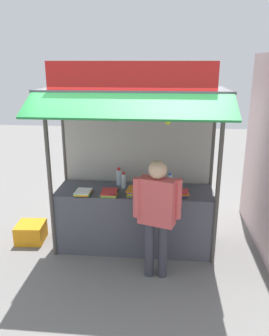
% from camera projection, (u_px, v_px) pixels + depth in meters
% --- Properties ---
extents(ground_plane, '(20.00, 20.00, 0.00)m').
position_uv_depth(ground_plane, '(134.00, 245.00, 5.42)').
color(ground_plane, slate).
extents(stall_counter, '(2.35, 0.73, 0.95)m').
position_uv_depth(stall_counter, '(134.00, 218.00, 5.28)').
color(stall_counter, '#4C4C56').
rests_on(stall_counter, ground).
extents(stall_structure, '(2.55, 1.52, 2.81)m').
position_uv_depth(stall_structure, '(135.00, 140.00, 4.99)').
color(stall_structure, '#4C4742').
rests_on(stall_structure, ground).
extents(water_bottle_mid_right, '(0.06, 0.06, 0.22)m').
position_uv_depth(water_bottle_mid_right, '(170.00, 181.00, 5.23)').
color(water_bottle_mid_right, silver).
rests_on(water_bottle_mid_right, stall_counter).
extents(water_bottle_left, '(0.07, 0.07, 0.25)m').
position_uv_depth(water_bottle_left, '(124.00, 181.00, 5.20)').
color(water_bottle_left, silver).
rests_on(water_bottle_left, stall_counter).
extents(water_bottle_back_right, '(0.08, 0.08, 0.28)m').
position_uv_depth(water_bottle_back_right, '(119.00, 177.00, 5.32)').
color(water_bottle_back_right, silver).
rests_on(water_bottle_back_right, stall_counter).
extents(magazine_stack_right, '(0.26, 0.27, 0.06)m').
position_uv_depth(magazine_stack_right, '(110.00, 193.00, 4.95)').
color(magazine_stack_right, yellow).
rests_on(magazine_stack_right, stall_counter).
extents(magazine_stack_center, '(0.20, 0.26, 0.06)m').
position_uv_depth(magazine_stack_center, '(182.00, 193.00, 4.95)').
color(magazine_stack_center, green).
rests_on(magazine_stack_center, stall_counter).
extents(magazine_stack_far_left, '(0.25, 0.29, 0.06)m').
position_uv_depth(magazine_stack_far_left, '(83.00, 192.00, 4.96)').
color(magazine_stack_far_left, black).
rests_on(magazine_stack_far_left, stall_counter).
extents(magazine_stack_far_right, '(0.24, 0.32, 0.08)m').
position_uv_depth(magazine_stack_far_right, '(135.00, 191.00, 4.97)').
color(magazine_stack_far_right, yellow).
rests_on(magazine_stack_far_right, stall_counter).
extents(banana_bunch_rightmost, '(0.08, 0.08, 0.29)m').
position_uv_depth(banana_bunch_rightmost, '(168.00, 119.00, 4.31)').
color(banana_bunch_rightmost, '#332D23').
extents(banana_bunch_inner_right, '(0.11, 0.11, 0.27)m').
position_uv_depth(banana_bunch_inner_right, '(115.00, 115.00, 4.35)').
color(banana_bunch_inner_right, '#332D23').
extents(vendor_person, '(0.62, 0.34, 1.64)m').
position_uv_depth(vendor_person, '(157.00, 209.00, 4.38)').
color(vendor_person, '#383842').
rests_on(vendor_person, ground).
extents(plastic_crate, '(0.46, 0.46, 0.30)m').
position_uv_depth(plastic_crate, '(31.00, 232.00, 5.53)').
color(plastic_crate, orange).
rests_on(plastic_crate, ground).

